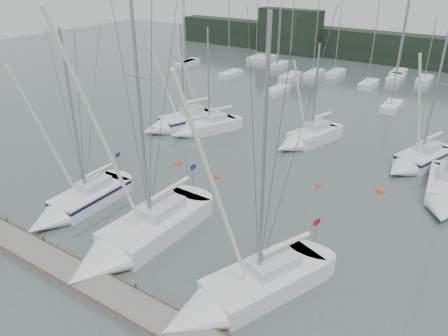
% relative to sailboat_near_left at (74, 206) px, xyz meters
% --- Properties ---
extents(ground, '(160.00, 160.00, 0.00)m').
position_rel_sailboat_near_left_xyz_m(ground, '(7.69, 0.30, -0.56)').
color(ground, '#4A5A56').
rests_on(ground, ground).
extents(dock, '(24.00, 2.00, 0.40)m').
position_rel_sailboat_near_left_xyz_m(dock, '(7.69, -4.70, -0.36)').
color(dock, slate).
rests_on(dock, ground).
extents(far_treeline, '(90.00, 4.00, 5.00)m').
position_rel_sailboat_near_left_xyz_m(far_treeline, '(7.69, 62.30, 1.94)').
color(far_treeline, black).
rests_on(far_treeline, ground).
extents(far_building_left, '(12.00, 3.00, 8.00)m').
position_rel_sailboat_near_left_xyz_m(far_building_left, '(-12.31, 60.30, 3.44)').
color(far_building_left, black).
rests_on(far_building_left, ground).
extents(mast_forest, '(60.06, 24.09, 14.55)m').
position_rel_sailboat_near_left_xyz_m(mast_forest, '(5.20, 44.48, -0.06)').
color(mast_forest, white).
rests_on(mast_forest, ground).
extents(sailboat_near_left, '(2.84, 8.81, 13.64)m').
position_rel_sailboat_near_left_xyz_m(sailboat_near_left, '(0.00, 0.00, 0.00)').
color(sailboat_near_left, white).
rests_on(sailboat_near_left, ground).
extents(sailboat_near_center, '(3.79, 11.45, 18.16)m').
position_rel_sailboat_near_left_xyz_m(sailboat_near_center, '(6.59, -1.03, 0.06)').
color(sailboat_near_center, white).
rests_on(sailboat_near_center, ground).
extents(sailboat_near_right, '(6.49, 10.35, 15.83)m').
position_rel_sailboat_near_left_xyz_m(sailboat_near_right, '(14.59, -1.43, 0.02)').
color(sailboat_near_right, white).
rests_on(sailboat_near_right, ground).
extents(sailboat_mid_a, '(5.54, 8.65, 11.66)m').
position_rel_sailboat_near_left_xyz_m(sailboat_mid_a, '(-4.53, 17.23, 0.10)').
color(sailboat_mid_a, white).
rests_on(sailboat_mid_a, ground).
extents(sailboat_mid_b, '(5.25, 7.75, 11.37)m').
position_rel_sailboat_near_left_xyz_m(sailboat_mid_b, '(-1.66, 17.67, -0.02)').
color(sailboat_mid_b, white).
rests_on(sailboat_mid_b, ground).
extents(sailboat_mid_c, '(4.64, 8.08, 10.43)m').
position_rel_sailboat_near_left_xyz_m(sailboat_mid_c, '(8.65, 20.70, 0.02)').
color(sailboat_mid_c, white).
rests_on(sailboat_mid_c, ground).
extents(sailboat_mid_d, '(4.99, 8.02, 12.41)m').
position_rel_sailboat_near_left_xyz_m(sailboat_mid_d, '(18.82, 21.25, 0.05)').
color(sailboat_mid_d, white).
rests_on(sailboat_mid_d, ground).
extents(sailboat_mid_e, '(3.51, 8.49, 13.11)m').
position_rel_sailboat_near_left_xyz_m(sailboat_mid_e, '(22.02, 16.29, 0.05)').
color(sailboat_mid_e, white).
rests_on(sailboat_mid_e, ground).
extents(buoy_a, '(0.50, 0.50, 0.50)m').
position_rel_sailboat_near_left_xyz_m(buoy_a, '(5.48, 10.30, -0.56)').
color(buoy_a, '#EB4414').
rests_on(buoy_a, ground).
extents(buoy_b, '(0.51, 0.51, 0.51)m').
position_rel_sailboat_near_left_xyz_m(buoy_b, '(13.15, 13.55, -0.56)').
color(buoy_b, '#EB4414').
rests_on(buoy_b, ground).
extents(buoy_c, '(0.64, 0.64, 0.64)m').
position_rel_sailboat_near_left_xyz_m(buoy_c, '(1.03, 10.51, -0.56)').
color(buoy_c, '#EB4414').
rests_on(buoy_c, ground).
extents(seagull, '(0.92, 0.45, 0.18)m').
position_rel_sailboat_near_left_xyz_m(seagull, '(6.27, 2.71, 6.35)').
color(seagull, white).
rests_on(seagull, ground).
extents(buoy_d, '(0.63, 0.63, 0.63)m').
position_rel_sailboat_near_left_xyz_m(buoy_d, '(17.63, 15.36, -0.56)').
color(buoy_d, '#EB4414').
rests_on(buoy_d, ground).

